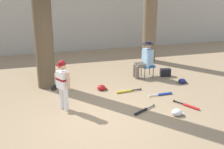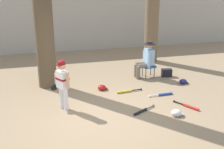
{
  "view_description": "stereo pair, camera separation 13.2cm",
  "coord_description": "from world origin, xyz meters",
  "px_view_note": "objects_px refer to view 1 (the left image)",
  "views": [
    {
      "loc": [
        -1.35,
        -6.17,
        3.3
      ],
      "look_at": [
        0.59,
        0.9,
        0.75
      ],
      "focal_mm": 47.03,
      "sensor_mm": 36.0,
      "label": 1
    },
    {
      "loc": [
        -1.22,
        -6.21,
        3.3
      ],
      "look_at": [
        0.59,
        0.9,
        0.75
      ],
      "focal_mm": 47.03,
      "sensor_mm": 36.0,
      "label": 2
    }
  ],
  "objects_px": {
    "bat_yellow_trainer": "(126,91)",
    "bat_blue_youth": "(163,94)",
    "young_ballplayer": "(62,82)",
    "bat_black_composite": "(143,111)",
    "batting_helmet_red": "(101,88)",
    "batting_helmet_navy": "(182,81)",
    "folding_stool": "(147,66)",
    "handbag_beside_stool": "(165,72)",
    "batting_helmet_white": "(177,112)",
    "tree_near_player": "(41,1)",
    "seated_spectator": "(145,58)",
    "bat_red_barrel": "(189,106)"
  },
  "relations": [
    {
      "from": "batting_helmet_navy",
      "to": "seated_spectator",
      "type": "bearing_deg",
      "value": 136.5
    },
    {
      "from": "seated_spectator",
      "to": "batting_helmet_red",
      "type": "xyz_separation_m",
      "value": [
        -1.66,
        -0.76,
        -0.57
      ]
    },
    {
      "from": "handbag_beside_stool",
      "to": "batting_helmet_red",
      "type": "relative_size",
      "value": 1.16
    },
    {
      "from": "handbag_beside_stool",
      "to": "batting_helmet_navy",
      "type": "distance_m",
      "value": 0.79
    },
    {
      "from": "batting_helmet_red",
      "to": "folding_stool",
      "type": "bearing_deg",
      "value": 23.39
    },
    {
      "from": "bat_yellow_trainer",
      "to": "bat_red_barrel",
      "type": "height_order",
      "value": "same"
    },
    {
      "from": "young_ballplayer",
      "to": "handbag_beside_stool",
      "type": "bearing_deg",
      "value": 24.46
    },
    {
      "from": "batting_helmet_white",
      "to": "batting_helmet_red",
      "type": "bearing_deg",
      "value": 123.9
    },
    {
      "from": "folding_stool",
      "to": "young_ballplayer",
      "type": "bearing_deg",
      "value": -149.47
    },
    {
      "from": "tree_near_player",
      "to": "batting_helmet_navy",
      "type": "xyz_separation_m",
      "value": [
        4.12,
        -0.87,
        -2.48
      ]
    },
    {
      "from": "young_ballplayer",
      "to": "handbag_beside_stool",
      "type": "relative_size",
      "value": 3.84
    },
    {
      "from": "young_ballplayer",
      "to": "bat_red_barrel",
      "type": "height_order",
      "value": "young_ballplayer"
    },
    {
      "from": "young_ballplayer",
      "to": "folding_stool",
      "type": "height_order",
      "value": "young_ballplayer"
    },
    {
      "from": "bat_yellow_trainer",
      "to": "bat_black_composite",
      "type": "bearing_deg",
      "value": -89.68
    },
    {
      "from": "folding_stool",
      "to": "batting_helmet_navy",
      "type": "relative_size",
      "value": 1.47
    },
    {
      "from": "seated_spectator",
      "to": "batting_helmet_navy",
      "type": "bearing_deg",
      "value": -43.5
    },
    {
      "from": "seated_spectator",
      "to": "bat_yellow_trainer",
      "type": "height_order",
      "value": "seated_spectator"
    },
    {
      "from": "handbag_beside_stool",
      "to": "batting_helmet_red",
      "type": "distance_m",
      "value": 2.44
    },
    {
      "from": "batting_helmet_red",
      "to": "batting_helmet_white",
      "type": "xyz_separation_m",
      "value": [
        1.4,
        -2.08,
        0.0
      ]
    },
    {
      "from": "tree_near_player",
      "to": "batting_helmet_navy",
      "type": "height_order",
      "value": "tree_near_player"
    },
    {
      "from": "folding_stool",
      "to": "bat_red_barrel",
      "type": "bearing_deg",
      "value": -86.22
    },
    {
      "from": "tree_near_player",
      "to": "bat_blue_youth",
      "type": "height_order",
      "value": "tree_near_player"
    },
    {
      "from": "bat_red_barrel",
      "to": "batting_helmet_white",
      "type": "relative_size",
      "value": 2.25
    },
    {
      "from": "tree_near_player",
      "to": "batting_helmet_red",
      "type": "height_order",
      "value": "tree_near_player"
    },
    {
      "from": "young_ballplayer",
      "to": "bat_black_composite",
      "type": "bearing_deg",
      "value": -20.14
    },
    {
      "from": "tree_near_player",
      "to": "bat_yellow_trainer",
      "type": "xyz_separation_m",
      "value": [
        2.18,
        -1.1,
        -2.52
      ]
    },
    {
      "from": "tree_near_player",
      "to": "batting_helmet_white",
      "type": "xyz_separation_m",
      "value": [
        2.93,
        -2.82,
        -2.47
      ]
    },
    {
      "from": "folding_stool",
      "to": "bat_black_composite",
      "type": "bearing_deg",
      "value": -114.16
    },
    {
      "from": "young_ballplayer",
      "to": "bat_red_barrel",
      "type": "relative_size",
      "value": 1.9
    },
    {
      "from": "batting_helmet_red",
      "to": "batting_helmet_white",
      "type": "distance_m",
      "value": 2.51
    },
    {
      "from": "batting_helmet_white",
      "to": "batting_helmet_navy",
      "type": "relative_size",
      "value": 1.08
    },
    {
      "from": "batting_helmet_red",
      "to": "batting_helmet_navy",
      "type": "distance_m",
      "value": 2.59
    },
    {
      "from": "handbag_beside_stool",
      "to": "bat_yellow_trainer",
      "type": "height_order",
      "value": "handbag_beside_stool"
    },
    {
      "from": "bat_black_composite",
      "to": "batting_helmet_red",
      "type": "distance_m",
      "value": 1.82
    },
    {
      "from": "tree_near_player",
      "to": "batting_helmet_red",
      "type": "relative_size",
      "value": 19.82
    },
    {
      "from": "bat_yellow_trainer",
      "to": "batting_helmet_white",
      "type": "relative_size",
      "value": 2.59
    },
    {
      "from": "young_ballplayer",
      "to": "batting_helmet_red",
      "type": "height_order",
      "value": "young_ballplayer"
    },
    {
      "from": "handbag_beside_stool",
      "to": "bat_black_composite",
      "type": "xyz_separation_m",
      "value": [
        -1.71,
        -2.32,
        -0.1
      ]
    },
    {
      "from": "batting_helmet_red",
      "to": "batting_helmet_white",
      "type": "height_order",
      "value": "batting_helmet_white"
    },
    {
      "from": "bat_black_composite",
      "to": "bat_yellow_trainer",
      "type": "height_order",
      "value": "same"
    },
    {
      "from": "bat_black_composite",
      "to": "bat_blue_youth",
      "type": "bearing_deg",
      "value": 41.83
    },
    {
      "from": "folding_stool",
      "to": "bat_blue_youth",
      "type": "distance_m",
      "value": 1.64
    },
    {
      "from": "bat_black_composite",
      "to": "batting_helmet_white",
      "type": "distance_m",
      "value": 0.84
    },
    {
      "from": "batting_helmet_white",
      "to": "handbag_beside_stool",
      "type": "bearing_deg",
      "value": 70.51
    },
    {
      "from": "bat_yellow_trainer",
      "to": "bat_blue_youth",
      "type": "bearing_deg",
      "value": -26.56
    },
    {
      "from": "batting_helmet_navy",
      "to": "bat_yellow_trainer",
      "type": "bearing_deg",
      "value": -173.01
    },
    {
      "from": "tree_near_player",
      "to": "bat_yellow_trainer",
      "type": "distance_m",
      "value": 3.51
    },
    {
      "from": "folding_stool",
      "to": "bat_yellow_trainer",
      "type": "relative_size",
      "value": 0.52
    },
    {
      "from": "bat_black_composite",
      "to": "tree_near_player",
      "type": "bearing_deg",
      "value": 131.96
    },
    {
      "from": "batting_helmet_white",
      "to": "batting_helmet_navy",
      "type": "bearing_deg",
      "value": 58.8
    }
  ]
}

